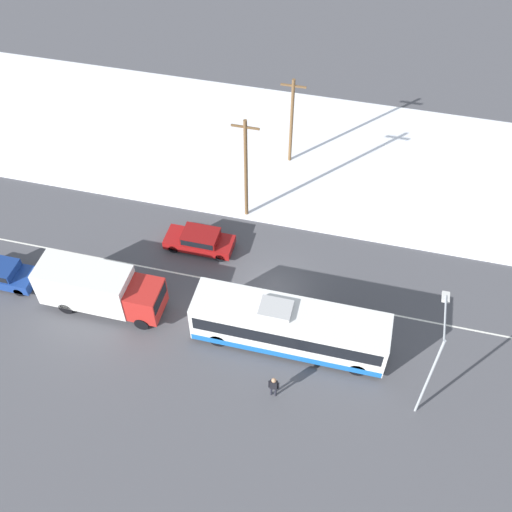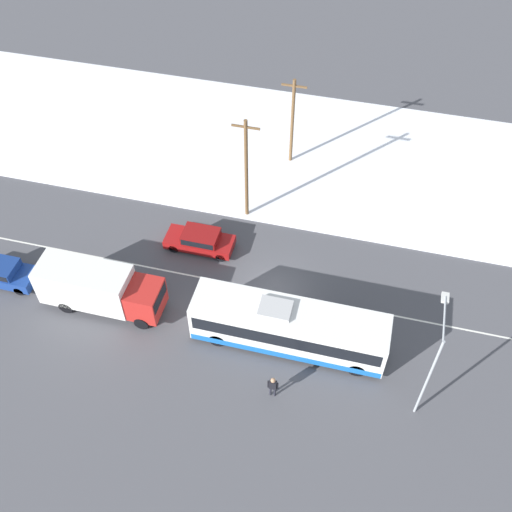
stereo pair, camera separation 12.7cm
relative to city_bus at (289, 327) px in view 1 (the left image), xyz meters
name	(u,v)px [view 1 (the left image)]	position (x,y,z in m)	size (l,w,h in m)	color
ground_plane	(273,292)	(-1.71, 3.41, -1.53)	(120.00, 120.00, 0.00)	#4C4C51
snow_lot	(312,155)	(-1.71, 17.06, -1.47)	(80.00, 15.82, 0.12)	white
lane_marking_center	(273,292)	(-1.71, 3.41, -1.53)	(60.00, 0.12, 0.00)	silver
city_bus	(289,327)	(0.00, 0.00, 0.00)	(11.05, 2.57, 3.12)	white
box_truck	(98,288)	(-11.54, -0.07, 0.15)	(7.46, 2.30, 3.02)	silver
sedan_car	(200,240)	(-7.17, 5.90, -0.76)	(4.51, 1.80, 1.40)	maroon
parked_car_near_truck	(2,273)	(-18.32, 0.21, -0.71)	(4.20, 1.80, 1.51)	navy
pedestrian_at_stop	(274,385)	(-0.10, -3.53, -0.49)	(0.61, 0.27, 1.69)	#23232D
streetlamp	(434,356)	(7.48, -1.95, 2.83)	(0.36, 3.10, 6.72)	#9EA3A8
utility_pole_roadside	(246,169)	(-4.98, 9.64, 2.63)	(1.80, 0.24, 7.95)	brown
utility_pole_snowlot	(292,120)	(-3.25, 16.08, 2.18)	(1.80, 0.24, 7.05)	brown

